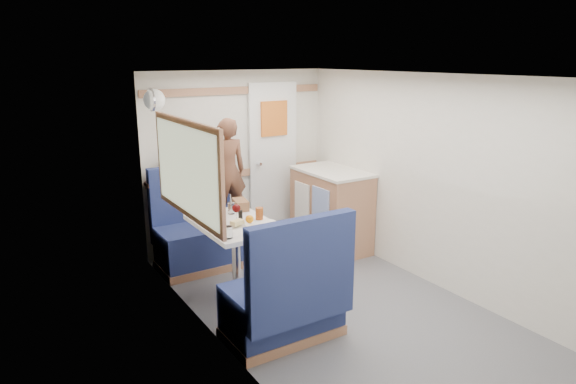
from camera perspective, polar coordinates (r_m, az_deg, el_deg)
floor at (r=4.42m, az=8.20°, el=-14.35°), size 4.50×4.50×0.00m
ceiling at (r=3.86m, az=9.31°, el=12.53°), size 4.50×4.50×0.00m
wall_back at (r=5.87m, az=-5.63°, el=3.54°), size 2.20×0.02×2.00m
wall_left at (r=3.45m, az=-5.43°, el=-4.61°), size 0.02×4.50×2.00m
wall_right at (r=4.79m, az=18.80°, el=0.24°), size 0.02×4.50×2.00m
oak_trim_low at (r=5.88m, az=-5.51°, el=2.08°), size 2.15×0.02×0.08m
oak_trim_high at (r=5.75m, az=-5.74°, el=11.16°), size 2.15×0.02×0.08m
side_window at (r=4.27m, az=-11.28°, el=2.49°), size 0.04×1.30×0.72m
rear_door at (r=6.05m, az=-1.67°, el=3.69°), size 0.62×0.12×1.86m
dinette_table at (r=4.62m, az=-5.85°, el=-5.18°), size 0.62×0.92×0.72m
bench_far at (r=5.46m, az=-9.79°, el=-5.10°), size 0.90×0.59×1.05m
bench_near at (r=4.03m, az=-0.20°, el=-12.36°), size 0.90×0.59×1.05m
ledge at (r=5.52m, az=-11.05°, el=1.35°), size 0.90×0.14×0.04m
dome_light at (r=5.01m, az=-14.65°, el=9.88°), size 0.20×0.20×0.20m
galley_counter at (r=5.83m, az=4.81°, el=-1.92°), size 0.57×0.92×0.92m
person at (r=5.34m, az=-6.75°, el=2.37°), size 0.42×0.30×1.09m
duffel_bag at (r=5.52m, az=-10.51°, el=2.85°), size 0.55×0.39×0.24m
tray at (r=4.36m, az=-2.09°, el=-4.08°), size 0.29×0.38×0.02m
orange_fruit at (r=4.47m, az=-4.29°, el=-3.02°), size 0.07×0.07×0.07m
cheese_block at (r=4.45m, az=-5.67°, el=-3.39°), size 0.13×0.10×0.04m
wine_glass at (r=4.54m, az=-5.77°, el=-1.88°), size 0.08×0.08×0.17m
tumbler_left at (r=4.17m, az=-6.60°, el=-4.48°), size 0.06×0.06×0.10m
tumbler_mid at (r=4.65m, az=-8.87°, el=-2.42°), size 0.07×0.07×0.11m
tumbler_right at (r=4.81m, az=-6.33°, el=-1.81°), size 0.07×0.07×0.11m
beer_glass at (r=4.62m, az=-3.20°, el=-2.40°), size 0.07×0.07×0.11m
pepper_grinder at (r=4.58m, az=-5.31°, el=-2.67°), size 0.04×0.04×0.10m
salt_grinder at (r=4.63m, az=-7.89°, el=-2.57°), size 0.04×0.04×0.10m
bread_loaf at (r=4.95m, az=-5.30°, el=-1.39°), size 0.16×0.24×0.09m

